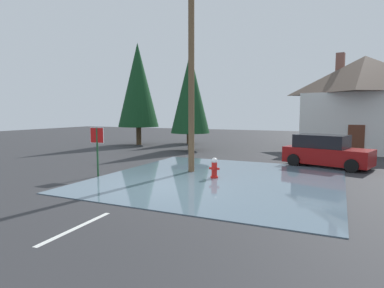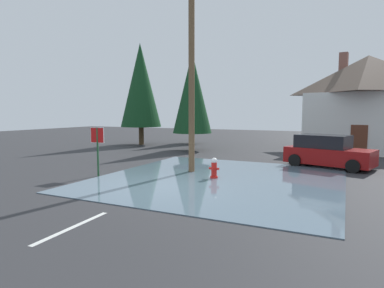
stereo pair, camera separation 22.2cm
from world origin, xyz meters
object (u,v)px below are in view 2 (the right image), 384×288
Objects in this scene: fire_hydrant at (214,168)px; parked_car at (327,152)px; utility_pole at (192,73)px; pine_tree_mid_left at (192,93)px; pine_tree_short_left at (141,85)px; pine_tree_tall_left at (191,103)px; house at (366,102)px; stop_sign_near at (97,142)px.

fire_hydrant is 6.75m from parked_car.
pine_tree_mid_left is (-3.78, 8.03, -0.41)m from utility_pole.
fire_hydrant is at bearing -44.54° from pine_tree_short_left.
parked_car is 14.78m from pine_tree_tall_left.
pine_tree_short_left reaches higher than pine_tree_mid_left.
pine_tree_tall_left is (-13.90, -0.43, 0.04)m from house.
parked_car is (4.18, 5.29, 0.35)m from fire_hydrant.
fire_hydrant is (4.83, 1.68, -1.09)m from stop_sign_near.
pine_tree_mid_left is at bearing -156.11° from house.
pine_tree_tall_left is (-2.82, 15.38, 2.08)m from stop_sign_near.
fire_hydrant is 16.01m from pine_tree_tall_left.
parked_car is 10.75m from pine_tree_mid_left.
stop_sign_near is 0.35× the size of pine_tree_tall_left.
fire_hydrant is at bearing 19.21° from stop_sign_near.
parked_car is at bearing -103.20° from house.
parked_car is (9.01, 6.98, -0.74)m from stop_sign_near.
fire_hydrant is at bearing -60.80° from pine_tree_tall_left.
stop_sign_near is 2.41× the size of fire_hydrant.
pine_tree_tall_left is at bearing 116.64° from pine_tree_mid_left.
pine_tree_short_left is at bearing -142.36° from pine_tree_tall_left.
pine_tree_short_left reaches higher than parked_car.
pine_tree_mid_left is (2.35, -4.69, 0.61)m from pine_tree_tall_left.
pine_tree_short_left is (-17.41, -3.14, 1.55)m from house.
stop_sign_near is at bearing -142.25° from parked_car.
pine_tree_short_left reaches higher than pine_tree_tall_left.
pine_tree_short_left is (-15.34, 5.70, 4.33)m from parked_car.
pine_tree_tall_left is 5.28m from pine_tree_mid_left.
fire_hydrant is 0.10× the size of utility_pole.
house reaches higher than pine_tree_tall_left.
house is at bearing 1.77° from pine_tree_tall_left.
stop_sign_near is 5.23m from fire_hydrant.
utility_pole is 1.97× the size of parked_car.
parked_car is (-2.07, -8.84, -2.78)m from house.
utility_pole is 8.88m from pine_tree_mid_left.
stop_sign_near is 0.25× the size of pine_tree_short_left.
pine_tree_mid_left is at bearing -63.36° from pine_tree_tall_left.
parked_car is at bearing 51.72° from fire_hydrant.
stop_sign_near is 5.26m from utility_pole.
stop_sign_near is 14.61m from pine_tree_short_left.
pine_tree_mid_left is at bearing 92.51° from stop_sign_near.
fire_hydrant is 0.13× the size of pine_tree_mid_left.
fire_hydrant is at bearing -113.86° from house.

